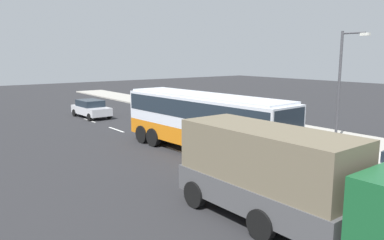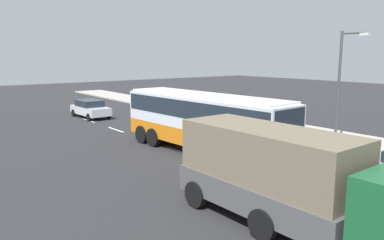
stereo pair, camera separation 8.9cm
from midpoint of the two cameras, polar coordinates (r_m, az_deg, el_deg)
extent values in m
plane|color=#28282B|center=(20.93, 5.35, -5.19)|extent=(120.00, 120.00, 0.00)
cube|color=#A8A399|center=(27.22, 18.53, -2.01)|extent=(80.00, 4.00, 0.15)
cube|color=white|center=(32.73, -15.21, -0.06)|extent=(2.40, 0.16, 0.01)
cube|color=white|center=(28.21, -11.33, -1.44)|extent=(2.40, 0.16, 0.01)
cube|color=white|center=(21.59, -2.06, -4.68)|extent=(2.40, 0.16, 0.01)
cube|color=white|center=(19.88, 1.68, -5.95)|extent=(2.40, 0.16, 0.01)
cube|color=white|center=(15.24, 19.55, -11.51)|extent=(2.40, 0.16, 0.01)
cube|color=orange|center=(20.81, 1.86, -2.39)|extent=(11.26, 3.07, 0.92)
cube|color=silver|center=(20.58, 1.89, 1.21)|extent=(11.26, 3.07, 1.72)
cube|color=#1E2833|center=(20.54, 1.89, 1.86)|extent=(11.04, 3.09, 0.95)
cube|color=#1E2833|center=(16.97, 14.60, -0.64)|extent=(0.25, 2.24, 1.38)
cube|color=silver|center=(20.46, 1.90, 3.76)|extent=(10.81, 2.90, 0.12)
cylinder|color=black|center=(19.18, 12.55, -5.08)|extent=(1.12, 0.36, 1.10)
cylinder|color=black|center=(17.42, 7.90, -6.45)|extent=(1.12, 0.36, 1.10)
cylinder|color=black|center=(24.00, -1.21, -1.87)|extent=(1.12, 0.36, 1.10)
cylinder|color=black|center=(22.62, -5.78, -2.64)|extent=(1.12, 0.36, 1.10)
cylinder|color=black|center=(24.92, -2.96, -1.45)|extent=(1.12, 0.36, 1.10)
cylinder|color=black|center=(23.59, -7.45, -2.15)|extent=(1.12, 0.36, 1.10)
cube|color=#4C4C4F|center=(12.76, 11.19, -10.86)|extent=(6.37, 2.44, 0.90)
cube|color=#6B604C|center=(12.36, 11.39, -5.16)|extent=(6.12, 2.35, 1.72)
cylinder|color=black|center=(13.29, 17.21, -12.35)|extent=(0.96, 0.30, 0.96)
cylinder|color=black|center=(11.64, 10.68, -15.34)|extent=(0.96, 0.30, 0.96)
cylinder|color=black|center=(15.13, 7.34, -9.24)|extent=(0.96, 0.30, 0.96)
cylinder|color=black|center=(13.70, 0.63, -11.21)|extent=(0.96, 0.30, 0.96)
cylinder|color=black|center=(18.05, 26.63, -7.61)|extent=(0.66, 0.28, 0.64)
cube|color=silver|center=(34.14, -14.97, 1.45)|extent=(4.54, 2.01, 0.66)
cube|color=#1E2833|center=(34.21, -15.14, 2.49)|extent=(2.52, 1.79, 0.56)
cylinder|color=black|center=(33.15, -12.41, 0.73)|extent=(0.65, 0.22, 0.64)
cylinder|color=black|center=(32.39, -15.21, 0.41)|extent=(0.65, 0.22, 0.64)
cylinder|color=black|center=(35.98, -14.71, 1.34)|extent=(0.65, 0.22, 0.64)
cylinder|color=black|center=(35.29, -17.34, 1.05)|extent=(0.65, 0.22, 0.64)
cylinder|color=#47474C|center=(24.21, 21.50, 4.56)|extent=(0.16, 0.16, 6.65)
cylinder|color=#47474C|center=(23.82, 23.43, 12.03)|extent=(1.38, 0.10, 0.10)
cube|color=silver|center=(23.48, 24.92, 11.73)|extent=(0.50, 0.24, 0.16)
camera|label=1|loc=(0.04, 90.12, -0.02)|focal=35.14mm
camera|label=2|loc=(0.04, -89.88, 0.02)|focal=35.14mm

